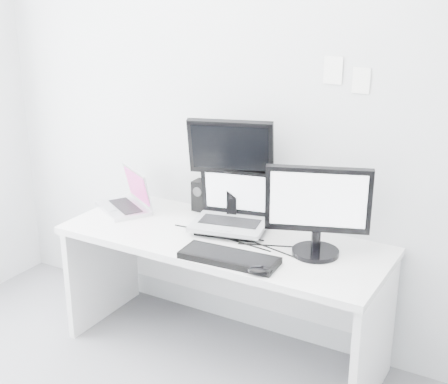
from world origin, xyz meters
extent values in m
plane|color=silver|center=(0.00, 1.60, 1.35)|extent=(3.60, 0.00, 3.60)
cube|color=silver|center=(0.00, 1.25, 0.36)|extent=(1.80, 0.70, 0.73)
cube|color=silver|center=(-0.73, 1.31, 0.86)|extent=(0.43, 0.40, 0.26)
cube|color=black|center=(-0.32, 1.55, 0.82)|extent=(0.12, 0.12, 0.19)
cube|color=#A2A4A9|center=(-0.01, 1.33, 0.90)|extent=(0.46, 0.39, 0.34)
cube|color=black|center=(-0.05, 1.44, 1.05)|extent=(0.50, 0.31, 0.64)
cube|color=black|center=(0.52, 1.30, 0.97)|extent=(0.58, 0.41, 0.48)
cube|color=black|center=(0.18, 1.01, 0.75)|extent=(0.51, 0.21, 0.03)
ellipsoid|color=black|center=(0.38, 0.95, 0.75)|extent=(0.14, 0.11, 0.04)
cube|color=white|center=(0.45, 1.59, 1.62)|extent=(0.10, 0.00, 0.14)
cube|color=white|center=(0.60, 1.59, 1.58)|extent=(0.09, 0.00, 0.13)
camera|label=1|loc=(1.56, -1.45, 2.08)|focal=50.02mm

